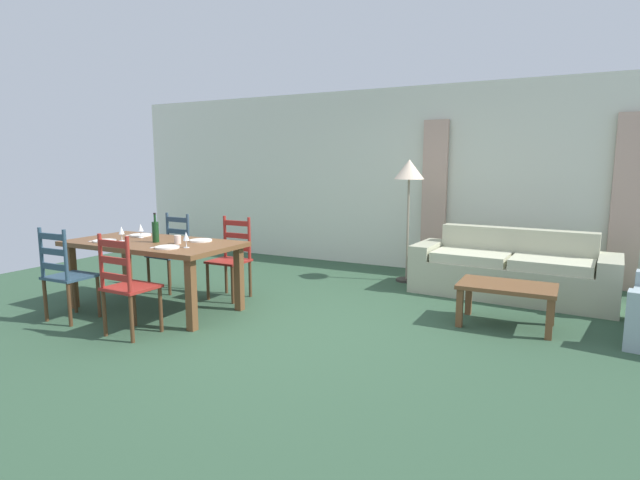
# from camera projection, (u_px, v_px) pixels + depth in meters

# --- Properties ---
(ground_plane) EXTENTS (9.60, 9.60, 0.02)m
(ground_plane) POSITION_uv_depth(u_px,v_px,m) (277.00, 326.00, 4.96)
(ground_plane) COLOR #2F4D36
(wall_far) EXTENTS (9.60, 0.16, 2.70)m
(wall_far) POSITION_uv_depth(u_px,v_px,m) (390.00, 179.00, 7.65)
(wall_far) COLOR silver
(wall_far) RESTS_ON ground_plane
(curtain_panel_left) EXTENTS (0.35, 0.08, 2.20)m
(curtain_panel_left) POSITION_uv_depth(u_px,v_px,m) (434.00, 197.00, 7.24)
(curtain_panel_left) COLOR tan
(curtain_panel_left) RESTS_ON ground_plane
(curtain_panel_right) EXTENTS (0.35, 0.08, 2.20)m
(curtain_panel_right) POSITION_uv_depth(u_px,v_px,m) (627.00, 203.00, 6.16)
(curtain_panel_right) COLOR tan
(curtain_panel_right) RESTS_ON ground_plane
(dining_table) EXTENTS (1.90, 0.96, 0.75)m
(dining_table) POSITION_uv_depth(u_px,v_px,m) (153.00, 249.00, 5.40)
(dining_table) COLOR brown
(dining_table) RESTS_ON ground_plane
(dining_chair_near_left) EXTENTS (0.43, 0.41, 0.96)m
(dining_chair_near_left) POSITION_uv_depth(u_px,v_px,m) (66.00, 275.00, 5.02)
(dining_chair_near_left) COLOR #2A4356
(dining_chair_near_left) RESTS_ON ground_plane
(dining_chair_near_right) EXTENTS (0.43, 0.41, 0.96)m
(dining_chair_near_right) POSITION_uv_depth(u_px,v_px,m) (127.00, 285.00, 4.57)
(dining_chair_near_right) COLOR maroon
(dining_chair_near_right) RESTS_ON ground_plane
(dining_chair_far_left) EXTENTS (0.44, 0.42, 0.96)m
(dining_chair_far_left) POSITION_uv_depth(u_px,v_px,m) (172.00, 252.00, 6.29)
(dining_chair_far_left) COLOR #304658
(dining_chair_far_left) RESTS_ON ground_plane
(dining_chair_far_right) EXTENTS (0.42, 0.40, 0.96)m
(dining_chair_far_right) POSITION_uv_depth(u_px,v_px,m) (231.00, 258.00, 5.91)
(dining_chair_far_right) COLOR maroon
(dining_chair_far_right) RESTS_ON ground_plane
(dinner_plate_near_left) EXTENTS (0.24, 0.24, 0.02)m
(dinner_plate_near_left) POSITION_uv_depth(u_px,v_px,m) (105.00, 241.00, 5.37)
(dinner_plate_near_left) COLOR white
(dinner_plate_near_left) RESTS_ON dining_table
(fork_near_left) EXTENTS (0.02, 0.17, 0.01)m
(fork_near_left) POSITION_uv_depth(u_px,v_px,m) (95.00, 240.00, 5.44)
(fork_near_left) COLOR silver
(fork_near_left) RESTS_ON dining_table
(dinner_plate_near_right) EXTENTS (0.24, 0.24, 0.02)m
(dinner_plate_near_right) POSITION_uv_depth(u_px,v_px,m) (167.00, 247.00, 4.97)
(dinner_plate_near_right) COLOR white
(dinner_plate_near_right) RESTS_ON dining_table
(fork_near_right) EXTENTS (0.02, 0.17, 0.01)m
(fork_near_right) POSITION_uv_depth(u_px,v_px,m) (156.00, 247.00, 5.04)
(fork_near_right) COLOR silver
(fork_near_right) RESTS_ON dining_table
(dinner_plate_far_left) EXTENTS (0.24, 0.24, 0.02)m
(dinner_plate_far_left) POSITION_uv_depth(u_px,v_px,m) (141.00, 235.00, 5.81)
(dinner_plate_far_left) COLOR white
(dinner_plate_far_left) RESTS_ON dining_table
(fork_far_left) EXTENTS (0.02, 0.17, 0.01)m
(fork_far_left) POSITION_uv_depth(u_px,v_px,m) (131.00, 235.00, 5.88)
(fork_far_left) COLOR silver
(fork_far_left) RESTS_ON dining_table
(dinner_plate_far_right) EXTENTS (0.24, 0.24, 0.02)m
(dinner_plate_far_right) POSITION_uv_depth(u_px,v_px,m) (201.00, 240.00, 5.41)
(dinner_plate_far_right) COLOR white
(dinner_plate_far_right) RESTS_ON dining_table
(fork_far_right) EXTENTS (0.03, 0.17, 0.01)m
(fork_far_right) POSITION_uv_depth(u_px,v_px,m) (190.00, 240.00, 5.48)
(fork_far_right) COLOR silver
(fork_far_right) RESTS_ON dining_table
(wine_bottle) EXTENTS (0.07, 0.07, 0.32)m
(wine_bottle) POSITION_uv_depth(u_px,v_px,m) (155.00, 231.00, 5.32)
(wine_bottle) COLOR #143819
(wine_bottle) RESTS_ON dining_table
(wine_glass_near_left) EXTENTS (0.06, 0.06, 0.16)m
(wine_glass_near_left) POSITION_uv_depth(u_px,v_px,m) (121.00, 231.00, 5.41)
(wine_glass_near_left) COLOR white
(wine_glass_near_left) RESTS_ON dining_table
(wine_glass_near_right) EXTENTS (0.06, 0.06, 0.16)m
(wine_glass_near_right) POSITION_uv_depth(u_px,v_px,m) (186.00, 237.00, 4.97)
(wine_glass_near_right) COLOR white
(wine_glass_near_right) RESTS_ON dining_table
(wine_glass_far_left) EXTENTS (0.06, 0.06, 0.16)m
(wine_glass_far_left) POSITION_uv_depth(u_px,v_px,m) (141.00, 228.00, 5.65)
(wine_glass_far_left) COLOR white
(wine_glass_far_left) RESTS_ON dining_table
(coffee_cup_primary) EXTENTS (0.07, 0.07, 0.09)m
(coffee_cup_primary) POSITION_uv_depth(u_px,v_px,m) (178.00, 239.00, 5.23)
(coffee_cup_primary) COLOR beige
(coffee_cup_primary) RESTS_ON dining_table
(couch) EXTENTS (2.33, 0.95, 0.80)m
(couch) POSITION_uv_depth(u_px,v_px,m) (511.00, 272.00, 5.98)
(couch) COLOR #AEAF91
(couch) RESTS_ON ground_plane
(coffee_table) EXTENTS (0.90, 0.56, 0.42)m
(coffee_table) POSITION_uv_depth(u_px,v_px,m) (507.00, 291.00, 4.87)
(coffee_table) COLOR brown
(coffee_table) RESTS_ON ground_plane
(standing_lamp) EXTENTS (0.40, 0.40, 1.64)m
(standing_lamp) POSITION_uv_depth(u_px,v_px,m) (409.00, 177.00, 6.59)
(standing_lamp) COLOR #332D28
(standing_lamp) RESTS_ON ground_plane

